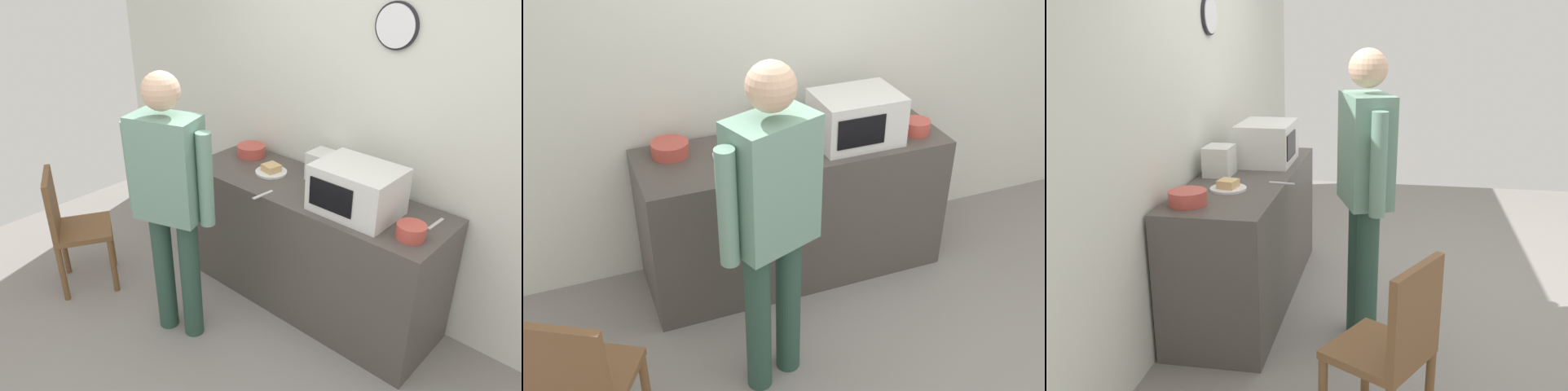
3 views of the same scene
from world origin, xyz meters
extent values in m
cube|color=silver|center=(0.00, 1.60, 1.30)|extent=(5.40, 0.10, 2.60)
cylinder|color=white|center=(0.06, 1.54, 1.96)|extent=(0.25, 0.03, 0.25)
cylinder|color=black|center=(0.06, 1.54, 1.96)|extent=(0.27, 0.02, 0.27)
cube|color=#4C4742|center=(-0.25, 1.22, 0.45)|extent=(1.88, 0.62, 0.91)
cube|color=silver|center=(0.13, 1.16, 1.06)|extent=(0.50, 0.38, 0.30)
cube|color=black|center=(0.07, 0.97, 1.06)|extent=(0.30, 0.01, 0.18)
cylinder|color=white|center=(-0.63, 1.23, 0.92)|extent=(0.23, 0.23, 0.01)
cube|color=#DAB074|center=(-0.63, 1.23, 0.95)|extent=(0.13, 0.13, 0.05)
cylinder|color=#C64C42|center=(-0.96, 1.37, 0.95)|extent=(0.22, 0.22, 0.08)
cylinder|color=#C64C42|center=(0.53, 1.11, 0.95)|extent=(0.17, 0.17, 0.09)
cube|color=silver|center=(-0.28, 1.40, 1.01)|extent=(0.22, 0.18, 0.20)
cube|color=silver|center=(-0.43, 0.93, 0.91)|extent=(0.04, 0.17, 0.01)
cube|color=silver|center=(0.57, 1.35, 0.91)|extent=(0.03, 0.17, 0.01)
cylinder|color=#2B4A3D|center=(-0.59, 0.42, 0.44)|extent=(0.13, 0.13, 0.89)
cylinder|color=#2B4A3D|center=(-0.78, 0.35, 0.44)|extent=(0.13, 0.13, 0.89)
cube|color=gray|center=(-0.69, 0.38, 1.21)|extent=(0.46, 0.36, 0.64)
cylinder|color=gray|center=(-0.45, 0.47, 1.17)|extent=(0.09, 0.09, 0.58)
cylinder|color=gray|center=(-0.92, 0.30, 1.17)|extent=(0.09, 0.09, 0.58)
sphere|color=#D1A889|center=(-0.69, 0.38, 1.67)|extent=(0.22, 0.22, 0.22)
cylinder|color=brown|center=(-1.38, 0.31, 0.23)|extent=(0.04, 0.04, 0.45)
cylinder|color=brown|center=(-1.69, 0.49, 0.23)|extent=(0.04, 0.04, 0.45)
cylinder|color=brown|center=(-1.55, 0.00, 0.23)|extent=(0.04, 0.04, 0.45)
cylinder|color=brown|center=(-1.86, 0.18, 0.23)|extent=(0.04, 0.04, 0.45)
cube|color=brown|center=(-1.62, 0.25, 0.47)|extent=(0.55, 0.55, 0.04)
cube|color=brown|center=(-1.71, 0.09, 0.71)|extent=(0.37, 0.23, 0.45)
camera|label=1|loc=(1.56, -1.24, 2.42)|focal=34.95mm
camera|label=2|loc=(-1.52, -1.92, 2.66)|focal=43.84mm
camera|label=3|loc=(-3.99, 0.18, 1.91)|focal=40.34mm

